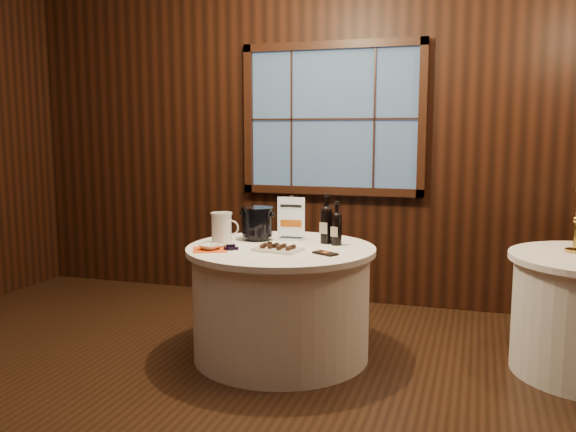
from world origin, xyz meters
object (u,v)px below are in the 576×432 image
(chocolate_box, at_px, (325,253))
(brass_candlestick, at_px, (576,229))
(main_table, at_px, (281,301))
(cracker_bowl, at_px, (210,247))
(grape_bunch, at_px, (230,248))
(ice_bucket, at_px, (257,223))
(chocolate_plate, at_px, (278,248))
(port_bottle_right, at_px, (337,226))
(sign_stand, at_px, (291,225))
(port_bottle_left, at_px, (326,222))
(glass_pitcher, at_px, (222,228))

(chocolate_box, height_order, brass_candlestick, brass_candlestick)
(main_table, height_order, chocolate_box, chocolate_box)
(cracker_bowl, bearing_deg, grape_bunch, 10.44)
(ice_bucket, height_order, chocolate_plate, ice_bucket)
(chocolate_plate, bearing_deg, port_bottle_right, 44.43)
(main_table, relative_size, sign_stand, 4.00)
(cracker_bowl, bearing_deg, port_bottle_left, 34.45)
(chocolate_plate, height_order, grape_bunch, chocolate_plate)
(main_table, relative_size, cracker_bowl, 9.47)
(main_table, height_order, brass_candlestick, brass_candlestick)
(sign_stand, relative_size, ice_bucket, 1.35)
(chocolate_plate, height_order, chocolate_box, chocolate_plate)
(chocolate_plate, relative_size, brass_candlestick, 0.79)
(chocolate_box, bearing_deg, port_bottle_right, 120.78)
(ice_bucket, xyz_separation_m, chocolate_box, (0.59, -0.36, -0.12))
(grape_bunch, bearing_deg, sign_stand, 61.12)
(port_bottle_right, height_order, chocolate_box, port_bottle_right)
(sign_stand, bearing_deg, chocolate_box, -54.11)
(glass_pitcher, relative_size, brass_candlestick, 0.52)
(brass_candlestick, bearing_deg, chocolate_box, -160.00)
(port_bottle_left, distance_m, ice_bucket, 0.51)
(port_bottle_right, bearing_deg, main_table, -138.57)
(port_bottle_left, bearing_deg, main_table, -124.99)
(main_table, xyz_separation_m, sign_stand, (-0.01, 0.26, 0.49))
(main_table, xyz_separation_m, brass_candlestick, (1.87, 0.39, 0.53))
(ice_bucket, height_order, grape_bunch, ice_bucket)
(port_bottle_right, distance_m, grape_bunch, 0.74)
(ice_bucket, height_order, cracker_bowl, ice_bucket)
(sign_stand, distance_m, brass_candlestick, 1.88)
(port_bottle_right, xyz_separation_m, chocolate_plate, (-0.32, -0.31, -0.11))
(chocolate_box, distance_m, brass_candlestick, 1.62)
(grape_bunch, bearing_deg, glass_pitcher, 125.09)
(port_bottle_left, relative_size, grape_bunch, 2.21)
(chocolate_plate, xyz_separation_m, glass_pitcher, (-0.46, 0.14, 0.09))
(chocolate_plate, xyz_separation_m, grape_bunch, (-0.30, -0.08, 0.00))
(glass_pitcher, height_order, brass_candlestick, brass_candlestick)
(brass_candlestick, bearing_deg, glass_pitcher, -170.34)
(chocolate_box, bearing_deg, port_bottle_left, 133.14)
(main_table, relative_size, grape_bunch, 8.12)
(ice_bucket, xyz_separation_m, chocolate_plate, (0.27, -0.34, -0.11))
(grape_bunch, xyz_separation_m, glass_pitcher, (-0.15, 0.22, 0.09))
(port_bottle_left, xyz_separation_m, port_bottle_right, (0.08, -0.05, -0.02))
(main_table, relative_size, port_bottle_left, 3.68)
(sign_stand, distance_m, glass_pitcher, 0.50)
(sign_stand, distance_m, ice_bucket, 0.24)
(ice_bucket, distance_m, grape_bunch, 0.43)
(main_table, height_order, chocolate_plate, chocolate_plate)
(ice_bucket, bearing_deg, sign_stand, 16.92)
(port_bottle_left, height_order, glass_pitcher, port_bottle_left)
(sign_stand, height_order, glass_pitcher, sign_stand)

